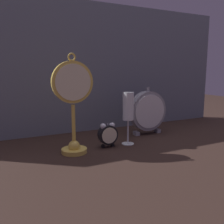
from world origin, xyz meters
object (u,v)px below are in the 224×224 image
at_px(pocket_watch_on_stand, 73,105).
at_px(mantel_clock_silver, 148,111).
at_px(alarm_clock_twin_bell, 108,134).
at_px(champagne_flute, 128,110).

height_order(pocket_watch_on_stand, mantel_clock_silver, pocket_watch_on_stand).
xyz_separation_m(pocket_watch_on_stand, mantel_clock_silver, (0.41, 0.11, -0.07)).
relative_size(alarm_clock_twin_bell, mantel_clock_silver, 0.44).
bearing_deg(pocket_watch_on_stand, mantel_clock_silver, 15.12).
xyz_separation_m(alarm_clock_twin_bell, champagne_flute, (0.09, -0.00, 0.09)).
height_order(pocket_watch_on_stand, champagne_flute, pocket_watch_on_stand).
bearing_deg(alarm_clock_twin_bell, mantel_clock_silver, 21.25).
relative_size(mantel_clock_silver, champagne_flute, 1.04).
relative_size(pocket_watch_on_stand, champagne_flute, 1.68).
relative_size(alarm_clock_twin_bell, champagne_flute, 0.45).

